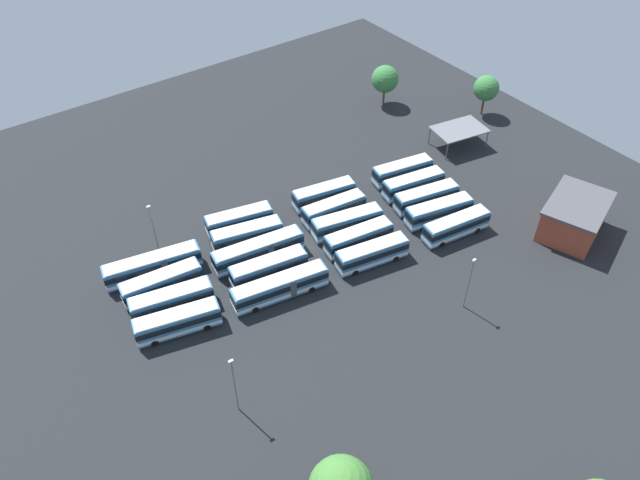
# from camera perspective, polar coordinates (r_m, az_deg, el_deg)

# --- Properties ---
(ground_plane) EXTENTS (120.82, 120.82, 0.00)m
(ground_plane) POSITION_cam_1_polar(r_m,az_deg,el_deg) (92.61, -1.47, -0.53)
(ground_plane) COLOR black
(bus_row0_slot0) EXTENTS (10.77, 4.60, 3.45)m
(bus_row0_slot0) POSITION_cam_1_polar(r_m,az_deg,el_deg) (105.14, 7.68, 6.39)
(bus_row0_slot0) COLOR teal
(bus_row0_slot0) RESTS_ON ground_plane
(bus_row0_slot1) EXTENTS (10.84, 4.51, 3.45)m
(bus_row0_slot1) POSITION_cam_1_polar(r_m,az_deg,el_deg) (102.42, 8.69, 5.15)
(bus_row0_slot1) COLOR teal
(bus_row0_slot1) RESTS_ON ground_plane
(bus_row0_slot2) EXTENTS (10.98, 4.80, 3.45)m
(bus_row0_slot2) POSITION_cam_1_polar(r_m,az_deg,el_deg) (99.98, 9.87, 3.93)
(bus_row0_slot2) COLOR teal
(bus_row0_slot2) RESTS_ON ground_plane
(bus_row0_slot3) EXTENTS (11.26, 4.98, 3.45)m
(bus_row0_slot3) POSITION_cam_1_polar(r_m,az_deg,el_deg) (97.64, 11.01, 2.65)
(bus_row0_slot3) COLOR teal
(bus_row0_slot3) RESTS_ON ground_plane
(bus_row0_slot4) EXTENTS (11.21, 4.15, 3.45)m
(bus_row0_slot4) POSITION_cam_1_polar(r_m,az_deg,el_deg) (95.44, 12.57, 1.27)
(bus_row0_slot4) COLOR teal
(bus_row0_slot4) RESTS_ON ground_plane
(bus_row1_slot0) EXTENTS (10.61, 4.58, 3.45)m
(bus_row1_slot0) POSITION_cam_1_polar(r_m,az_deg,el_deg) (99.08, 0.37, 4.24)
(bus_row1_slot0) COLOR teal
(bus_row1_slot0) RESTS_ON ground_plane
(bus_row1_slot1) EXTENTS (10.61, 3.83, 3.45)m
(bus_row1_slot1) POSITION_cam_1_polar(r_m,az_deg,el_deg) (96.23, 1.29, 2.88)
(bus_row1_slot1) COLOR teal
(bus_row1_slot1) RESTS_ON ground_plane
(bus_row1_slot2) EXTENTS (11.37, 5.00, 3.45)m
(bus_row1_slot2) POSITION_cam_1_polar(r_m,az_deg,el_deg) (93.87, 2.54, 1.64)
(bus_row1_slot2) COLOR teal
(bus_row1_slot2) RESTS_ON ground_plane
(bus_row1_slot3) EXTENTS (10.88, 4.16, 3.45)m
(bus_row1_slot3) POSITION_cam_1_polar(r_m,az_deg,el_deg) (91.35, 3.60, 0.20)
(bus_row1_slot3) COLOR teal
(bus_row1_slot3) RESTS_ON ground_plane
(bus_row1_slot4) EXTENTS (11.20, 4.65, 3.45)m
(bus_row1_slot4) POSITION_cam_1_polar(r_m,az_deg,el_deg) (88.99, 4.88, -1.29)
(bus_row1_slot4) COLOR teal
(bus_row1_slot4) RESTS_ON ground_plane
(bus_row2_slot0) EXTENTS (10.61, 4.92, 3.45)m
(bus_row2_slot0) POSITION_cam_1_polar(r_m,az_deg,el_deg) (94.97, -7.55, 1.82)
(bus_row2_slot0) COLOR teal
(bus_row2_slot0) RESTS_ON ground_plane
(bus_row2_slot1) EXTENTS (11.00, 5.12, 3.45)m
(bus_row2_slot1) POSITION_cam_1_polar(r_m,az_deg,el_deg) (92.27, -6.81, 0.45)
(bus_row2_slot1) COLOR teal
(bus_row2_slot1) RESTS_ON ground_plane
(bus_row2_slot2) EXTENTS (13.94, 4.64, 3.45)m
(bus_row2_slot2) POSITION_cam_1_polar(r_m,az_deg,el_deg) (89.62, -5.75, -0.98)
(bus_row2_slot2) COLOR teal
(bus_row2_slot2) RESTS_ON ground_plane
(bus_row2_slot3) EXTENTS (11.45, 4.48, 3.45)m
(bus_row2_slot3) POSITION_cam_1_polar(r_m,az_deg,el_deg) (86.88, -4.82, -2.63)
(bus_row2_slot3) COLOR teal
(bus_row2_slot3) RESTS_ON ground_plane
(bus_row2_slot4) EXTENTS (13.95, 4.99, 3.45)m
(bus_row2_slot4) POSITION_cam_1_polar(r_m,az_deg,el_deg) (84.25, -3.73, -4.37)
(bus_row2_slot4) COLOR teal
(bus_row2_slot4) RESTS_ON ground_plane
(bus_row3_slot1) EXTENTS (13.95, 5.34, 3.45)m
(bus_row3_slot1) POSITION_cam_1_polar(r_m,az_deg,el_deg) (90.16, -15.31, -2.29)
(bus_row3_slot1) COLOR teal
(bus_row3_slot1) RESTS_ON ground_plane
(bus_row3_slot2) EXTENTS (11.43, 3.87, 3.45)m
(bus_row3_slot2) POSITION_cam_1_polar(r_m,az_deg,el_deg) (87.32, -14.55, -3.91)
(bus_row3_slot2) COLOR teal
(bus_row3_slot2) RESTS_ON ground_plane
(bus_row3_slot3) EXTENTS (11.37, 4.98, 3.45)m
(bus_row3_slot3) POSITION_cam_1_polar(r_m,az_deg,el_deg) (84.74, -13.67, -5.51)
(bus_row3_slot3) COLOR teal
(bus_row3_slot3) RESTS_ON ground_plane
(bus_row3_slot4) EXTENTS (11.41, 5.22, 3.45)m
(bus_row3_slot4) POSITION_cam_1_polar(r_m,az_deg,el_deg) (82.06, -13.14, -7.45)
(bus_row3_slot4) COLOR teal
(bus_row3_slot4) RESTS_ON ground_plane
(depot_building) EXTENTS (13.45, 11.54, 5.73)m
(depot_building) POSITION_cam_1_polar(r_m,az_deg,el_deg) (100.92, 22.62, 2.01)
(depot_building) COLOR #99422D
(depot_building) RESTS_ON ground_plane
(maintenance_shelter) EXTENTS (10.24, 7.76, 3.63)m
(maintenance_shelter) POSITION_cam_1_polar(r_m,az_deg,el_deg) (114.71, 12.87, 10.01)
(maintenance_shelter) COLOR slate
(maintenance_shelter) RESTS_ON ground_plane
(lamp_post_far_corner) EXTENTS (0.56, 0.28, 8.35)m
(lamp_post_far_corner) POSITION_cam_1_polar(r_m,az_deg,el_deg) (92.24, -15.30, 1.27)
(lamp_post_far_corner) COLOR slate
(lamp_post_far_corner) RESTS_ON ground_plane
(lamp_post_near_entrance) EXTENTS (0.56, 0.28, 9.46)m
(lamp_post_near_entrance) POSITION_cam_1_polar(r_m,az_deg,el_deg) (70.88, -7.98, -13.13)
(lamp_post_near_entrance) COLOR slate
(lamp_post_near_entrance) RESTS_ON ground_plane
(lamp_post_mid_lot) EXTENTS (0.56, 0.28, 8.96)m
(lamp_post_mid_lot) POSITION_cam_1_polar(r_m,az_deg,el_deg) (82.85, 13.73, -3.79)
(lamp_post_mid_lot) COLOR slate
(lamp_post_mid_lot) RESTS_ON ground_plane
(tree_south_edge) EXTENTS (4.88, 4.88, 8.01)m
(tree_south_edge) POSITION_cam_1_polar(r_m,az_deg,el_deg) (124.70, 15.24, 13.50)
(tree_south_edge) COLOR brown
(tree_south_edge) RESTS_ON ground_plane
(tree_northwest) EXTENTS (5.33, 5.33, 8.03)m
(tree_northwest) POSITION_cam_1_polar(r_m,az_deg,el_deg) (124.85, 6.08, 14.70)
(tree_northwest) COLOR brown
(tree_northwest) RESTS_ON ground_plane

